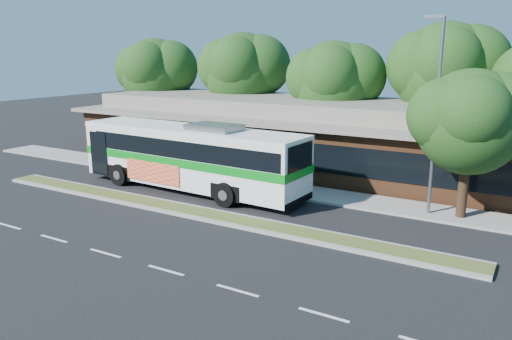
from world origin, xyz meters
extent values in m
plane|color=black|center=(0.00, 0.00, 0.00)|extent=(120.00, 120.00, 0.00)
cube|color=#4E5423|center=(0.00, 0.60, 0.07)|extent=(26.00, 1.10, 0.15)
cube|color=gray|center=(0.00, 6.40, 0.06)|extent=(44.00, 2.60, 0.12)
cube|color=black|center=(-18.00, 10.00, 0.01)|extent=(14.00, 12.00, 0.01)
cube|color=brown|center=(0.00, 13.00, 1.60)|extent=(32.00, 10.00, 3.20)
cube|color=gray|center=(0.00, 13.00, 3.32)|extent=(33.20, 11.20, 0.24)
cube|color=gray|center=(0.00, 13.00, 3.95)|extent=(30.00, 8.00, 1.00)
cube|color=black|center=(0.00, 7.97, 1.70)|extent=(30.00, 0.06, 1.60)
cylinder|color=slate|center=(9.60, 6.00, 4.50)|extent=(0.16, 0.16, 9.00)
cube|color=slate|center=(9.20, 6.00, 9.00)|extent=(0.90, 0.18, 0.14)
cylinder|color=black|center=(-15.00, 15.00, 1.99)|extent=(0.44, 0.44, 3.99)
sphere|color=#1A3812|center=(-15.00, 15.00, 5.73)|extent=(5.80, 5.80, 5.80)
sphere|color=#1A3812|center=(-13.70, 15.43, 6.19)|extent=(4.52, 4.52, 4.52)
cylinder|color=black|center=(-7.00, 16.00, 2.10)|extent=(0.44, 0.44, 4.20)
sphere|color=#1A3812|center=(-7.00, 16.00, 6.00)|extent=(6.00, 6.00, 6.00)
sphere|color=#1A3812|center=(-5.65, 16.45, 6.48)|extent=(4.68, 4.68, 4.68)
cylinder|color=black|center=(1.00, 15.00, 1.89)|extent=(0.44, 0.44, 3.78)
sphere|color=#1A3812|center=(1.00, 15.00, 5.46)|extent=(5.60, 5.60, 5.60)
sphere|color=#1A3812|center=(2.26, 15.42, 5.91)|extent=(4.37, 4.37, 4.37)
cylinder|color=black|center=(8.00, 16.00, 2.21)|extent=(0.44, 0.44, 4.41)
sphere|color=#1A3812|center=(8.00, 16.00, 6.27)|extent=(6.20, 6.20, 6.20)
sphere|color=#1A3812|center=(9.39, 16.46, 6.77)|extent=(4.84, 4.84, 4.84)
cube|color=white|center=(-2.70, 3.80, 1.94)|extent=(13.66, 3.45, 3.12)
cube|color=black|center=(-2.36, 3.79, 2.56)|extent=(12.58, 3.46, 0.93)
cube|color=white|center=(-2.70, 3.80, 3.36)|extent=(13.68, 3.47, 0.29)
cube|color=#058119|center=(-2.70, 3.80, 1.85)|extent=(13.73, 3.52, 0.43)
cube|color=black|center=(-9.49, 4.09, 2.32)|extent=(0.17, 2.53, 1.93)
cube|color=black|center=(4.09, 3.51, 2.68)|extent=(0.17, 2.36, 1.25)
cube|color=#E54348|center=(-4.23, 2.38, 1.13)|extent=(3.84, 0.22, 1.13)
cube|color=slate|center=(-1.01, 3.73, 3.66)|extent=(2.78, 1.92, 0.34)
cylinder|color=black|center=(-6.94, 2.56, 0.62)|extent=(1.26, 0.46, 1.24)
cylinder|color=black|center=(-6.82, 5.39, 0.62)|extent=(1.26, 0.46, 1.24)
cylinder|color=black|center=(0.62, 2.24, 0.62)|extent=(1.26, 0.46, 1.24)
cylinder|color=black|center=(0.74, 5.07, 0.62)|extent=(1.26, 0.46, 1.24)
imported|color=silver|center=(-9.48, 9.21, 0.73)|extent=(5.31, 2.91, 1.46)
cylinder|color=black|center=(11.00, 6.20, 1.54)|extent=(0.44, 0.44, 3.09)
sphere|color=#1A3812|center=(11.00, 6.20, 4.49)|extent=(4.69, 4.69, 4.69)
sphere|color=#1A3812|center=(12.05, 6.55, 4.87)|extent=(3.66, 3.66, 3.66)
camera|label=1|loc=(14.03, -17.38, 7.51)|focal=35.00mm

